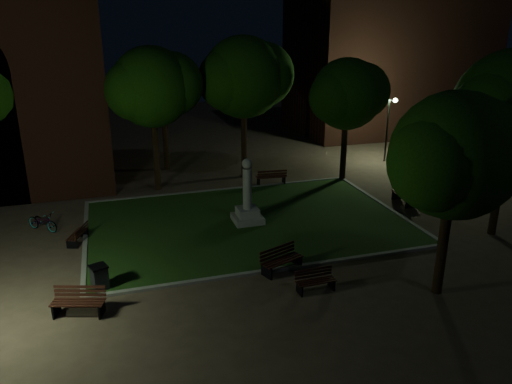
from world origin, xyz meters
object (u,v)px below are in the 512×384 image
(monument, at_px, (247,205))
(bicycle, at_px, (42,221))
(bench_far_side, at_px, (271,178))
(bench_west_near, at_px, (79,302))
(bench_near_left, at_px, (315,281))
(trash_bin, at_px, (99,278))
(bench_right_side, at_px, (403,197))
(bench_near_right, at_px, (281,260))
(bench_left_side, at_px, (78,235))

(monument, height_order, bicycle, monument)
(monument, relative_size, bench_far_side, 1.73)
(monument, relative_size, bench_west_near, 1.72)
(bench_west_near, relative_size, bicycle, 1.04)
(bench_west_near, xyz_separation_m, bicycle, (-1.85, 7.95, 0.01))
(bench_near_left, relative_size, trash_bin, 1.49)
(bench_far_side, height_order, bicycle, bench_far_side)
(bench_near_left, height_order, bench_right_side, bench_right_side)
(bench_near_right, height_order, trash_bin, trash_bin)
(bicycle, bearing_deg, trash_bin, -116.77)
(monument, distance_m, bench_west_near, 9.76)
(monument, bearing_deg, bench_far_side, 60.25)
(bench_far_side, relative_size, trash_bin, 1.83)
(bench_left_side, relative_size, bench_right_side, 0.93)
(bench_near_left, xyz_separation_m, bench_west_near, (-8.26, 0.89, 0.07))
(bench_west_near, distance_m, bicycle, 8.16)
(trash_bin, bearing_deg, bench_left_side, 100.75)
(bench_west_near, xyz_separation_m, bench_right_side, (16.43, 6.16, -0.04))
(bench_left_side, relative_size, bench_far_side, 0.82)
(bench_west_near, distance_m, bench_left_side, 6.05)
(monument, bearing_deg, bench_right_side, 0.90)
(bench_near_right, height_order, bench_far_side, bench_far_side)
(bench_near_left, relative_size, bench_left_side, 0.99)
(trash_bin, bearing_deg, monument, 33.46)
(bench_right_side, distance_m, bicycle, 18.36)
(bench_far_side, bearing_deg, bench_right_side, 143.85)
(monument, distance_m, trash_bin, 8.37)
(bench_near_left, distance_m, trash_bin, 7.92)
(bench_right_side, bearing_deg, bench_near_left, 132.66)
(bench_near_left, bearing_deg, monument, 92.83)
(bicycle, bearing_deg, bench_right_side, -53.54)
(bench_near_right, xyz_separation_m, bench_left_side, (-7.75, 5.14, -0.09))
(bench_left_side, distance_m, trash_bin, 4.72)
(bench_left_side, xyz_separation_m, bench_far_side, (10.87, 5.25, 0.10))
(bench_right_side, xyz_separation_m, bench_far_side, (-5.75, 5.14, 0.05))
(bench_near_left, relative_size, bicycle, 0.84)
(bench_far_side, height_order, trash_bin, trash_bin)
(monument, height_order, bench_far_side, monument)
(bench_west_near, height_order, trash_bin, trash_bin)
(trash_bin, bearing_deg, bench_near_left, -16.96)
(monument, xyz_separation_m, bench_far_side, (3.02, 5.28, -0.49))
(bench_near_right, bearing_deg, bench_far_side, 51.84)
(bench_left_side, height_order, bicycle, bicycle)
(bench_right_side, bearing_deg, bench_near_right, 122.47)
(bench_near_left, height_order, bicycle, bicycle)
(bench_right_side, relative_size, bench_far_side, 0.88)
(bench_left_side, bearing_deg, bicycle, -118.26)
(bench_left_side, xyz_separation_m, bench_right_side, (16.62, 0.11, 0.04))
(bench_west_near, bearing_deg, bench_far_side, 63.95)
(bench_right_side, bearing_deg, bicycle, 86.23)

